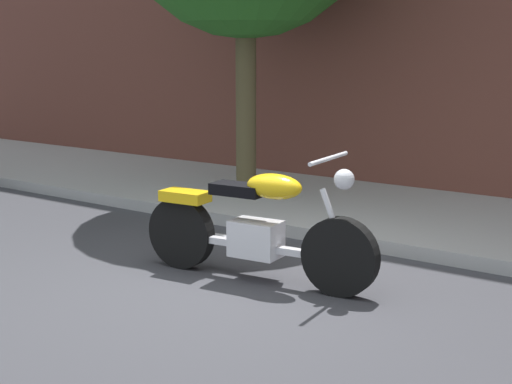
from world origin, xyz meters
TOP-DOWN VIEW (x-y plane):
  - ground_plane at (0.00, 0.00)m, footprint 60.00×60.00m
  - sidewalk at (0.00, 3.12)m, footprint 22.27×2.84m
  - motorcycle at (0.05, 0.29)m, footprint 2.28×0.70m

SIDE VIEW (x-z plane):
  - ground_plane at x=0.00m, z-range 0.00..0.00m
  - sidewalk at x=0.00m, z-range 0.00..0.14m
  - motorcycle at x=0.05m, z-range -0.11..1.05m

